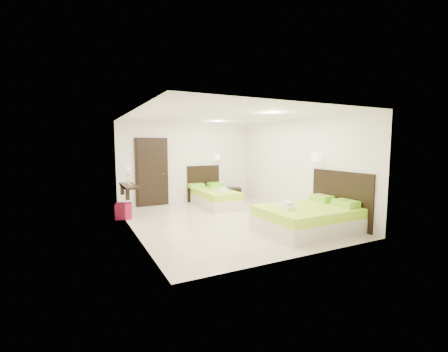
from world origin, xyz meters
name	(u,v)px	position (x,y,z in m)	size (l,w,h in m)	color
floor	(226,221)	(0.00, 0.00, 0.00)	(5.50, 5.50, 0.00)	beige
bed_single	(214,196)	(0.54, 1.88, 0.29)	(1.15, 1.92, 1.59)	beige
bed_double	(310,217)	(1.30, -1.59, 0.31)	(2.07, 1.76, 1.70)	beige
nightstand	(234,194)	(1.58, 2.49, 0.21)	(0.46, 0.41, 0.41)	black
ottoman	(124,211)	(-2.25, 1.42, 0.20)	(0.39, 0.39, 0.39)	maroon
door	(152,172)	(-1.20, 2.70, 1.05)	(1.02, 0.15, 2.14)	black
console_shelf	(129,186)	(-2.08, 1.60, 0.82)	(0.35, 1.20, 0.78)	black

